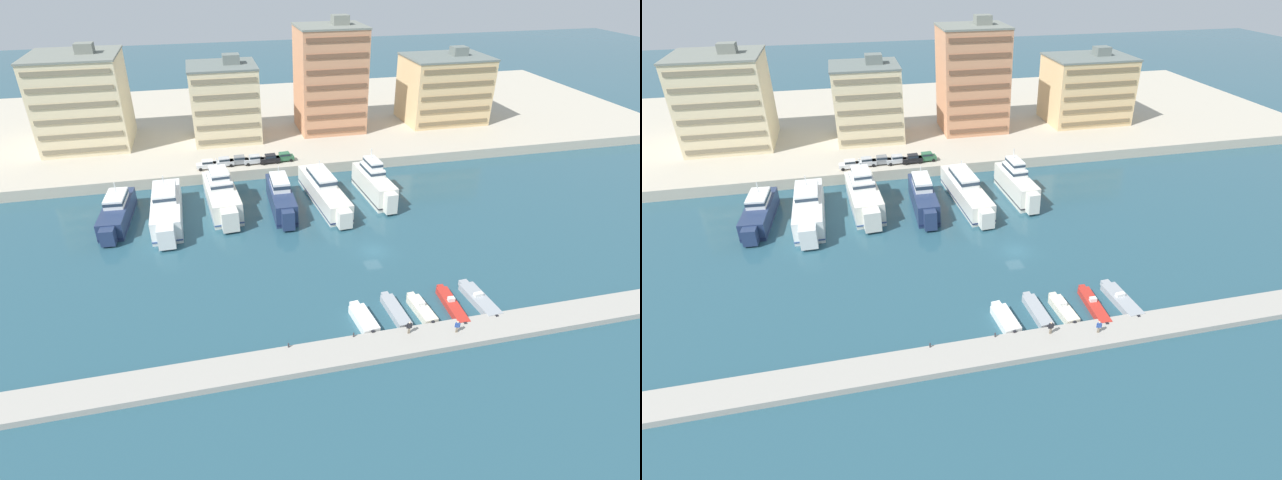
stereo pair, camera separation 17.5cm
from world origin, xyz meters
The scene contains 28 objects.
ground_plane centered at (0.00, 0.00, 0.00)m, with size 400.00×400.00×0.00m, color #285160.
quay_promenade centered at (0.00, 66.34, 1.07)m, with size 180.00×70.00×2.15m, color #BCB29E.
pier_dock centered at (0.00, -20.80, 0.40)m, with size 120.00×4.44×0.80m, color #A8A399.
yacht_navy_far_left centered at (-39.14, 18.97, 1.83)m, with size 5.00×17.27×6.31m.
yacht_white_left centered at (-30.93, 17.54, 2.23)m, with size 5.04×20.49×7.16m.
yacht_ivory_mid_left centered at (-21.53, 19.97, 2.55)m, with size 6.21×19.14×8.57m.
yacht_navy_center_left centered at (-11.41, 17.42, 2.26)m, with size 4.06×17.38×7.29m.
yacht_ivory_center centered at (-3.33, 18.57, 2.07)m, with size 5.81×22.63×6.90m.
yacht_ivory_center_right centered at (6.21, 18.57, 2.61)m, with size 4.44×16.65×8.64m.
motorboat_white_far_left centered at (-6.64, -15.66, 0.53)m, with size 2.62×6.34×1.06m.
motorboat_grey_left centered at (-2.18, -15.01, 0.45)m, with size 2.04×7.37×0.91m.
motorboat_cream_mid_left centered at (1.14, -15.53, 0.53)m, with size 2.13×6.46×1.53m.
motorboat_red_center_left centered at (5.34, -15.64, 0.47)m, with size 1.93×8.40×1.43m.
motorboat_grey_center centered at (9.37, -15.33, 0.46)m, with size 2.58×8.36×1.33m.
car_white_far_left centered at (-23.48, 33.92, 3.13)m, with size 4.13×1.97×1.80m.
car_silver_left centered at (-20.19, 34.51, 3.13)m, with size 4.20×2.14×1.80m.
car_grey_mid_left centered at (-17.12, 34.76, 3.13)m, with size 4.10×1.93×1.80m.
car_silver_center_left centered at (-14.08, 34.44, 3.13)m, with size 4.19×2.12×1.80m.
car_black_center centered at (-10.88, 34.14, 3.13)m, with size 4.17×2.06×1.80m.
car_green_center_right centered at (-7.95, 34.52, 3.13)m, with size 4.21×2.16×1.80m.
apartment_block_far_left centered at (-48.01, 55.10, 11.80)m, with size 18.12×17.95×21.20m.
apartment_block_left centered at (-18.08, 52.04, 10.39)m, with size 14.86×13.76×18.34m.
apartment_block_mid_left centered at (6.42, 53.18, 13.88)m, with size 15.21×13.09×25.32m.
apartment_block_center_left centered at (35.52, 53.37, 10.00)m, with size 19.82×14.84×17.59m.
pedestrian_near_edge centered at (-2.32, -19.78, 1.85)m, with size 0.68×0.26×1.76m.
pedestrian_mid_deck centered at (3.29, -20.90, 1.79)m, with size 0.63×0.33×1.66m.
bollard_west centered at (-16.63, -18.84, 1.13)m, with size 0.20×0.20×0.61m.
bollard_west_mid centered at (-8.86, -18.84, 1.13)m, with size 0.20×0.20×0.61m.
Camera 1 is at (-22.99, -61.45, 40.51)m, focal length 28.00 mm.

